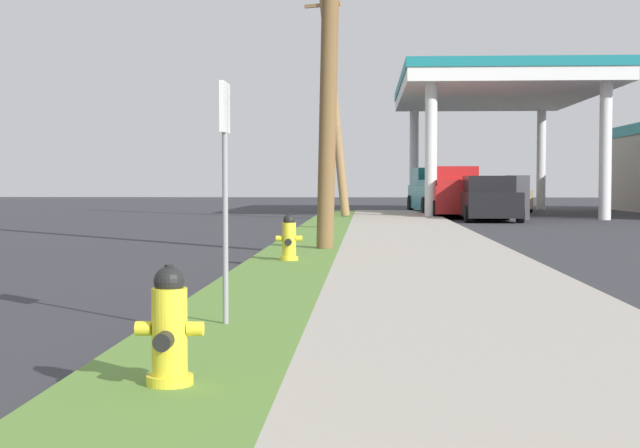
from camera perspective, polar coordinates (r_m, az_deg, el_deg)
name	(u,v)px	position (r m, az deg, el deg)	size (l,w,h in m)	color
fire_hydrant_nearest	(169,332)	(5.76, -9.33, -6.66)	(0.42, 0.37, 0.74)	yellow
fire_hydrant_second	(289,240)	(14.64, -1.93, -0.99)	(0.42, 0.38, 0.74)	yellow
fire_hydrant_third	(325,216)	(25.12, 0.31, 0.53)	(0.42, 0.37, 0.74)	yellow
utility_pole_midground	(330,29)	(17.39, 0.61, 12.03)	(1.14, 1.01, 8.01)	brown
utility_pole_background	(334,100)	(33.54, 0.86, 7.72)	(1.73, 0.80, 8.28)	#937047
street_sign_post	(225,152)	(8.11, -5.92, 4.48)	(0.05, 0.36, 2.12)	gray
car_black_by_near_pump	(488,200)	(32.73, 10.37, 1.46)	(1.94, 4.50, 1.57)	black
car_tan_by_far_pump	(503,196)	(43.41, 11.30, 1.73)	(2.08, 4.56, 1.57)	tan
truck_teal_at_forecourt	(439,192)	(39.33, 7.42, 1.95)	(2.55, 5.55, 1.97)	#197075
truck_red_on_apron	(454,194)	(35.83, 8.34, 1.88)	(2.26, 5.45, 1.97)	red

